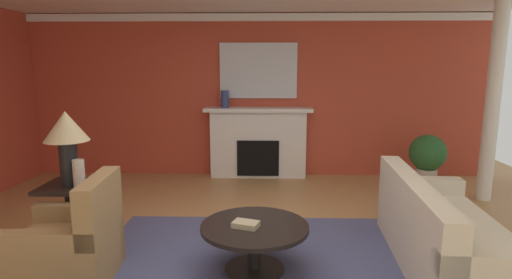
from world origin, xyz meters
TOP-DOWN VIEW (x-y plane):
  - ground_plane at (0.00, 0.00)m, footprint 9.71×9.71m
  - wall_fireplace at (0.00, 3.25)m, footprint 8.07×0.12m
  - crown_moulding at (0.00, 3.17)m, footprint 8.07×0.08m
  - area_rug at (0.15, -0.24)m, footprint 3.17×2.65m
  - fireplace at (0.10, 3.04)m, footprint 1.80×0.35m
  - mantel_mirror at (0.10, 3.16)m, footprint 1.29×0.04m
  - sofa at (1.92, -0.14)m, footprint 1.04×2.15m
  - armchair_near_window at (-1.47, -0.46)m, footprint 0.85×0.85m
  - coffee_table at (0.15, -0.24)m, footprint 1.00×1.00m
  - side_table at (-1.74, 0.17)m, footprint 0.56×0.56m
  - table_lamp at (-1.74, 0.17)m, footprint 0.44×0.44m
  - vase_on_side_table at (-1.59, 0.05)m, footprint 0.11×0.11m
  - vase_mantel_left at (-0.45, 2.99)m, footprint 0.13×0.13m
  - book_red_cover at (0.07, -0.29)m, footprint 0.27×0.22m
  - potted_plant at (2.74, 2.50)m, footprint 0.56×0.56m
  - column_white at (3.35, 1.93)m, footprint 0.20×0.20m

SIDE VIEW (x-z plane):
  - ground_plane at x=0.00m, z-range 0.00..0.00m
  - area_rug at x=0.15m, z-range 0.00..0.01m
  - sofa at x=1.92m, z-range -0.13..0.72m
  - armchair_near_window at x=-1.47m, z-range -0.17..0.78m
  - coffee_table at x=0.15m, z-range 0.11..0.56m
  - side_table at x=-1.74m, z-range 0.05..0.75m
  - book_red_cover at x=0.07m, z-range 0.45..0.50m
  - potted_plant at x=2.74m, z-range 0.08..0.91m
  - fireplace at x=0.10m, z-range -0.03..1.15m
  - vase_on_side_table at x=-1.59m, z-range 0.70..0.99m
  - table_lamp at x=-1.74m, z-range 0.85..1.60m
  - vase_mantel_left at x=-0.45m, z-range 1.19..1.47m
  - wall_fireplace at x=0.00m, z-range 0.00..2.73m
  - column_white at x=3.35m, z-range 0.00..2.73m
  - mantel_mirror at x=0.10m, z-range 1.34..2.25m
  - crown_moulding at x=0.00m, z-range 2.59..2.71m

